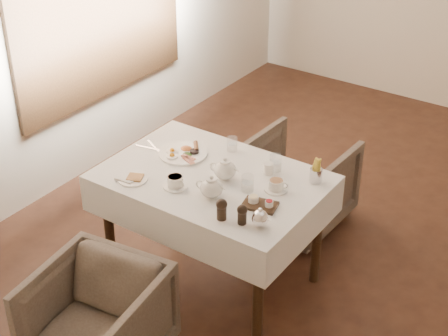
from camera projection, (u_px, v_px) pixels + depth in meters
table at (212, 193)px, 4.05m from camera, size 1.28×0.88×0.75m
armchair_near at (97, 321)px, 3.61m from camera, size 0.71×0.73×0.59m
armchair_far at (296, 183)px, 4.76m from camera, size 0.69×0.71×0.63m
breakfast_plate at (184, 153)px, 4.21m from camera, size 0.30×0.30×0.04m
side_plate at (131, 179)px, 3.95m from camera, size 0.18×0.17×0.02m
teapot_centre at (225, 168)px, 3.93m from camera, size 0.20×0.17×0.14m
teapot_front at (212, 186)px, 3.76m from camera, size 0.20×0.17×0.14m
creamer at (268, 168)px, 3.99m from camera, size 0.08×0.08×0.07m
teacup_near at (175, 182)px, 3.87m from camera, size 0.14×0.14×0.07m
teacup_far at (276, 186)px, 3.84m from camera, size 0.13×0.13×0.07m
glass_left at (232, 144)px, 4.23m from camera, size 0.08×0.08×0.09m
glass_mid at (248, 183)px, 3.83m from camera, size 0.09×0.09×0.10m
glass_right at (276, 163)px, 4.02m from camera, size 0.09×0.09×0.10m
condiment_board at (260, 204)px, 3.71m from camera, size 0.21×0.16×0.05m
pepper_mill_left at (222, 209)px, 3.59m from camera, size 0.08×0.08×0.12m
pepper_mill_right at (242, 214)px, 3.55m from camera, size 0.07×0.07×0.11m
silver_pot at (260, 217)px, 3.53m from camera, size 0.12×0.10×0.12m
fries_cup at (316, 172)px, 3.90m from camera, size 0.07×0.07×0.15m
cutlery_fork at (153, 146)px, 4.30m from camera, size 0.16×0.09×0.00m
cutlery_knife at (150, 148)px, 4.27m from camera, size 0.20×0.06×0.00m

